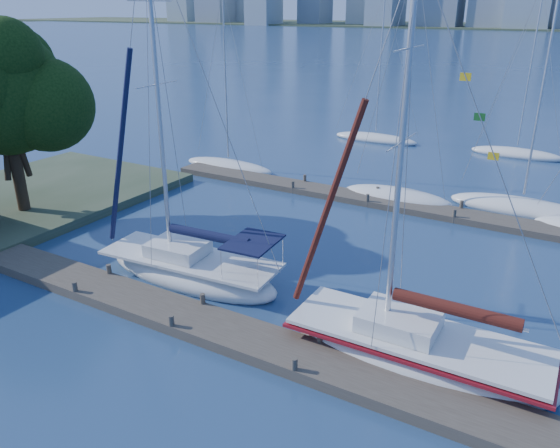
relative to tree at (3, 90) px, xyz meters
The scene contains 11 objects.
ground 16.78m from the tree, 14.98° to the right, with size 700.00×700.00×0.00m, color navy.
near_dock 16.70m from the tree, 14.98° to the right, with size 26.00×2.00×0.40m, color #443B31.
far_dock 21.72m from the tree, 35.76° to the left, with size 30.00×1.80×0.36m, color #443B31.
tree is the anchor object (origin of this frame).
sailboat_navy 13.86m from the tree, ahead, with size 8.75×3.47×14.63m.
sailboat_maroon 23.57m from the tree, ahead, with size 9.02×3.02×13.04m.
bg_boat_0 15.83m from the tree, 73.48° to the left, with size 7.52×3.86×12.35m.
bg_boat_2 22.45m from the tree, 38.05° to the left, with size 7.07×4.53×13.81m.
bg_boat_3 28.77m from the tree, 32.26° to the left, with size 8.32×4.94×15.70m.
bg_boat_6 29.92m from the tree, 69.84° to the left, with size 7.49×2.14×12.37m.
bg_boat_7 35.93m from the tree, 52.51° to the left, with size 7.01×4.63×12.44m.
Camera 1 is at (11.76, -13.35, 11.01)m, focal length 35.00 mm.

